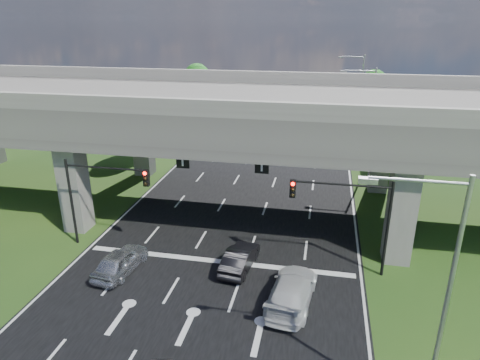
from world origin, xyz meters
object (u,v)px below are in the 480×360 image
(streetlight_far, at_px, (368,111))
(signal_left, at_px, (99,188))
(streetlight_beyond, at_px, (358,87))
(car_silver, at_px, (120,261))
(signal_right, at_px, (350,209))
(car_dark, at_px, (240,258))
(streetlight_near, at_px, (436,290))
(car_white, at_px, (292,290))

(streetlight_far, bearing_deg, signal_left, -131.78)
(streetlight_beyond, height_order, car_silver, streetlight_beyond)
(signal_right, relative_size, car_dark, 1.44)
(streetlight_near, bearing_deg, signal_left, 150.98)
(streetlight_near, relative_size, streetlight_beyond, 1.00)
(signal_left, distance_m, streetlight_beyond, 40.30)
(streetlight_near, xyz_separation_m, car_silver, (-15.50, 7.20, -5.08))
(streetlight_near, bearing_deg, signal_right, 102.88)
(streetlight_beyond, relative_size, car_silver, 2.32)
(streetlight_near, relative_size, car_silver, 2.32)
(streetlight_near, height_order, car_dark, streetlight_near)
(signal_right, bearing_deg, streetlight_far, 83.53)
(car_silver, bearing_deg, signal_left, -42.16)
(signal_right, xyz_separation_m, streetlight_beyond, (2.27, 36.06, 1.66))
(streetlight_near, relative_size, car_white, 1.86)
(car_silver, xyz_separation_m, car_white, (10.34, -0.99, 0.04))
(car_silver, relative_size, car_white, 0.80)
(signal_left, relative_size, streetlight_far, 0.60)
(streetlight_far, xyz_separation_m, car_silver, (-15.50, -22.80, -5.08))
(signal_left, xyz_separation_m, streetlight_near, (17.92, -9.94, 1.66))
(signal_left, height_order, streetlight_far, streetlight_far)
(streetlight_far, distance_m, streetlight_beyond, 16.00)
(signal_left, relative_size, car_silver, 1.39)
(car_silver, relative_size, car_dark, 1.04)
(signal_left, distance_m, car_silver, 5.01)
(signal_left, xyz_separation_m, car_dark, (9.38, -0.94, -3.47))
(signal_right, xyz_separation_m, car_white, (-2.88, -3.73, -3.38))
(streetlight_beyond, bearing_deg, signal_left, -116.43)
(signal_left, height_order, car_white, signal_left)
(signal_left, bearing_deg, streetlight_far, 48.22)
(signal_right, distance_m, car_white, 5.80)
(streetlight_beyond, bearing_deg, streetlight_near, -90.00)
(car_silver, bearing_deg, car_white, -179.08)
(streetlight_far, xyz_separation_m, car_white, (-5.16, -23.79, -5.04))
(signal_left, height_order, car_dark, signal_left)
(streetlight_beyond, bearing_deg, streetlight_far, -90.00)
(streetlight_near, bearing_deg, car_dark, 133.51)
(signal_right, height_order, car_white, signal_right)
(car_silver, bearing_deg, streetlight_far, -117.82)
(streetlight_beyond, distance_m, car_dark, 38.32)
(signal_right, relative_size, streetlight_far, 0.60)
(signal_left, bearing_deg, car_silver, -48.54)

